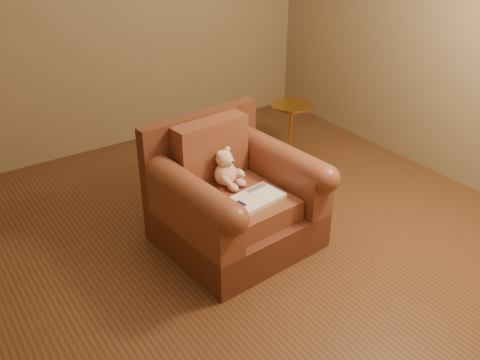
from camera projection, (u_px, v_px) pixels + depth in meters
floor at (240, 239)px, 3.81m from camera, size 4.00×4.00×0.00m
armchair at (232, 199)px, 3.64m from camera, size 1.01×0.97×0.85m
teddy_bear at (227, 171)px, 3.62m from camera, size 0.20×0.23×0.27m
guidebook at (255, 199)px, 3.47m from camera, size 0.40×0.28×0.03m
side_table at (291, 129)px, 4.83m from camera, size 0.37×0.37×0.52m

